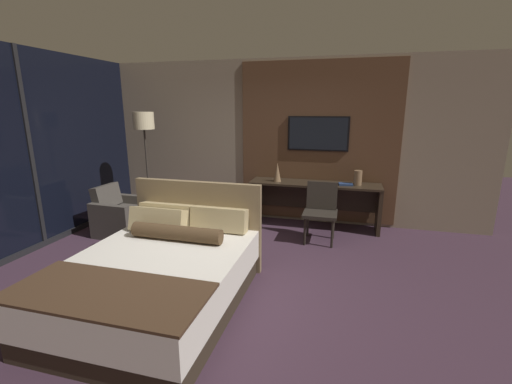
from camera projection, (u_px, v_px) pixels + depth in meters
ground_plane at (225, 285)px, 3.96m from camera, size 16.00×16.00×0.00m
wall_back_tv_panel at (280, 142)px, 6.02m from camera, size 7.20×0.09×2.80m
wall_left_window at (30, 157)px, 4.76m from camera, size 0.06×6.00×2.80m
bed at (160, 275)px, 3.51m from camera, size 1.65×2.12×1.11m
desk at (314, 196)px, 5.80m from camera, size 2.16×0.51×0.77m
tv at (318, 134)px, 5.74m from camera, size 1.02×0.04×0.57m
desk_chair at (321, 207)px, 5.19m from camera, size 0.50×0.49×0.89m
armchair_by_window at (121, 217)px, 5.52m from camera, size 0.73×0.74×0.79m
floor_lamp at (144, 130)px, 5.66m from camera, size 0.34×0.34×1.92m
vase_tall at (277, 172)px, 5.78m from camera, size 0.13×0.13×0.32m
vase_short at (358, 178)px, 5.52m from camera, size 0.13×0.13×0.24m
book at (346, 184)px, 5.54m from camera, size 0.24×0.18×0.03m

